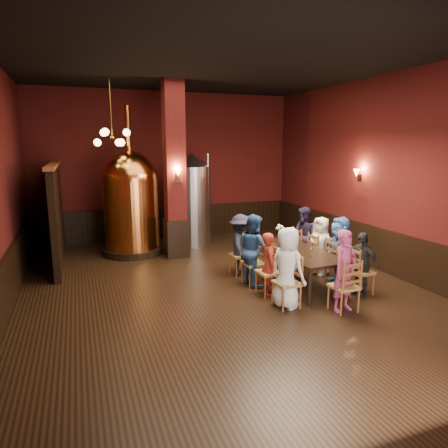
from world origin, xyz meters
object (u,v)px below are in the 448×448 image
object	(u,v)px
person_0	(287,268)
dining_table	(297,252)
person_1	(269,264)
steel_vessel	(192,200)
copper_kettle	(131,202)
person_2	(254,250)
rose_vase	(281,229)

from	to	relation	value
person_0	dining_table	bearing A→B (deg)	-59.67
person_1	steel_vessel	distance (m)	4.52
person_0	steel_vessel	world-z (taller)	steel_vessel
person_1	person_0	bearing A→B (deg)	-160.05
copper_kettle	person_1	bearing A→B (deg)	-62.53
person_1	copper_kettle	world-z (taller)	copper_kettle
dining_table	person_1	xyz separation A→B (m)	(-0.83, -0.37, -0.06)
person_2	dining_table	bearing A→B (deg)	-114.94
copper_kettle	steel_vessel	world-z (taller)	copper_kettle
copper_kettle	steel_vessel	size ratio (longest dim) A/B	1.46
dining_table	person_2	world-z (taller)	person_2
person_2	rose_vase	bearing A→B (deg)	-61.09
person_1	steel_vessel	bearing A→B (deg)	21.17
person_0	person_1	world-z (taller)	person_0
person_1	copper_kettle	bearing A→B (deg)	44.81
steel_vessel	person_1	bearing A→B (deg)	-86.17
person_1	rose_vase	bearing A→B (deg)	-18.25
rose_vase	person_0	bearing A→B (deg)	-115.01
dining_table	person_0	size ratio (longest dim) A/B	1.64
person_2	rose_vase	world-z (taller)	person_2
person_0	rose_vase	size ratio (longest dim) A/B	4.34
person_0	rose_vase	world-z (taller)	person_0
steel_vessel	copper_kettle	bearing A→B (deg)	-167.38
copper_kettle	rose_vase	xyz separation A→B (m)	(3.09, -2.67, -0.45)
person_2	steel_vessel	xyz separation A→B (m)	(-0.27, 3.80, 0.58)
person_2	rose_vase	xyz separation A→B (m)	(1.01, 0.72, 0.22)
person_2	rose_vase	size ratio (longest dim) A/B	4.41
dining_table	copper_kettle	distance (m)	4.77
dining_table	rose_vase	bearing A→B (deg)	78.88
dining_table	person_2	xyz separation A→B (m)	(-0.86, 0.29, 0.07)
person_2	steel_vessel	size ratio (longest dim) A/B	0.56
dining_table	steel_vessel	xyz separation A→B (m)	(-1.13, 4.09, 0.65)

